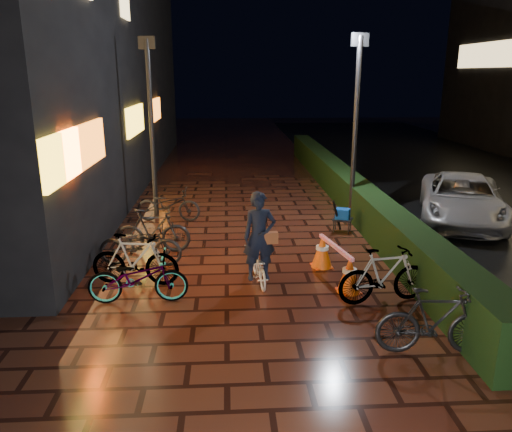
{
  "coord_description": "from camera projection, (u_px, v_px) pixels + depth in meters",
  "views": [
    {
      "loc": [
        -0.51,
        -7.52,
        4.05
      ],
      "look_at": [
        0.09,
        2.76,
        1.1
      ],
      "focal_mm": 35.0,
      "sensor_mm": 36.0,
      "label": 1
    }
  ],
  "objects": [
    {
      "name": "van",
      "position": [
        462.0,
        199.0,
        14.01
      ],
      "size": [
        3.68,
        5.13,
        1.3
      ],
      "primitive_type": "imported",
      "rotation": [
        0.0,
        0.0,
        -0.36
      ],
      "color": "#9E9DA2",
      "rests_on": "ground"
    },
    {
      "name": "parked_bikes_storefront",
      "position": [
        149.0,
        239.0,
        11.09
      ],
      "size": [
        2.1,
        6.01,
        1.05
      ],
      "color": "black",
      "rests_on": "ground"
    },
    {
      "name": "parked_bikes_hedge",
      "position": [
        407.0,
        296.0,
        8.19
      ],
      "size": [
        2.02,
        2.46,
        1.05
      ],
      "color": "black",
      "rests_on": "ground"
    },
    {
      "name": "cyclist",
      "position": [
        259.0,
        250.0,
        9.8
      ],
      "size": [
        0.71,
        1.36,
        1.89
      ],
      "color": "silver",
      "rests_on": "ground"
    },
    {
      "name": "traffic_barrier",
      "position": [
        335.0,
        262.0,
        10.14
      ],
      "size": [
        0.75,
        1.78,
        0.73
      ],
      "color": "#E04C0B",
      "rests_on": "ground"
    },
    {
      "name": "ground",
      "position": [
        260.0,
        324.0,
        8.36
      ],
      "size": [
        80.0,
        80.0,
        0.0
      ],
      "primitive_type": "plane",
      "color": "#381911",
      "rests_on": "ground"
    },
    {
      "name": "lamp_post_sf",
      "position": [
        151.0,
        121.0,
        13.96
      ],
      "size": [
        0.48,
        0.18,
        5.01
      ],
      "color": "black",
      "rests_on": "ground"
    },
    {
      "name": "lamp_post_hedge",
      "position": [
        356.0,
        122.0,
        13.42
      ],
      "size": [
        0.48,
        0.19,
        5.06
      ],
      "color": "black",
      "rests_on": "ground"
    },
    {
      "name": "cart_assembly",
      "position": [
        342.0,
        215.0,
        13.08
      ],
      "size": [
        0.64,
        0.55,
        0.92
      ],
      "color": "black",
      "rests_on": "ground"
    },
    {
      "name": "hedge",
      "position": [
        346.0,
        188.0,
        16.08
      ],
      "size": [
        0.7,
        20.0,
        1.0
      ],
      "primitive_type": "cube",
      "color": "black",
      "rests_on": "ground"
    }
  ]
}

